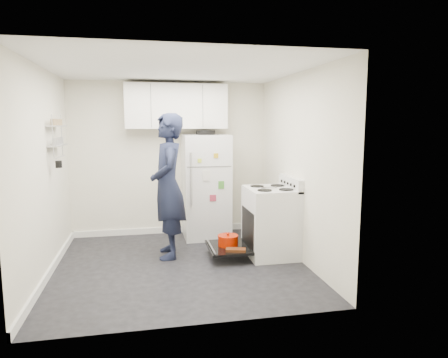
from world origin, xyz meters
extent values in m
cube|color=black|center=(0.00, 0.00, 0.00)|extent=(3.20, 3.20, 0.01)
cube|color=white|center=(0.00, 0.00, 2.50)|extent=(3.20, 3.20, 0.01)
cube|color=beige|center=(0.00, 1.60, 1.25)|extent=(3.20, 0.01, 2.50)
cube|color=beige|center=(0.00, -1.60, 1.25)|extent=(3.20, 0.01, 2.50)
cube|color=beige|center=(-1.60, 0.00, 1.25)|extent=(0.01, 3.20, 2.50)
cube|color=beige|center=(1.60, 0.00, 1.25)|extent=(0.01, 3.20, 2.50)
cube|color=white|center=(-1.59, 0.00, 0.05)|extent=(0.03, 3.20, 0.10)
cube|color=white|center=(0.00, 1.59, 0.05)|extent=(3.20, 0.03, 0.10)
cube|color=silver|center=(1.28, 0.15, 0.46)|extent=(0.65, 0.76, 0.92)
cube|color=black|center=(1.21, 0.15, 0.40)|extent=(0.53, 0.60, 0.52)
cube|color=orange|center=(1.48, 0.15, 0.40)|extent=(0.02, 0.56, 0.46)
cylinder|color=black|center=(1.26, 0.15, 0.22)|extent=(0.34, 0.34, 0.02)
cube|color=silver|center=(1.56, 0.15, 1.01)|extent=(0.08, 0.76, 0.18)
cube|color=silver|center=(1.28, 0.15, 0.94)|extent=(0.65, 0.76, 0.03)
cube|color=#B2B2B7|center=(1.23, 0.10, 0.97)|extent=(0.22, 0.03, 0.01)
cube|color=black|center=(0.68, 0.15, 0.14)|extent=(0.55, 0.70, 0.03)
cylinder|color=#B2B2B7|center=(0.43, 0.15, 0.18)|extent=(0.02, 0.66, 0.02)
cylinder|color=#AD1800|center=(0.67, 0.18, 0.23)|extent=(0.28, 0.28, 0.13)
cylinder|color=#AD1800|center=(0.67, 0.18, 0.30)|extent=(0.29, 0.29, 0.02)
sphere|color=#AD1800|center=(0.67, 0.18, 0.33)|extent=(0.04, 0.04, 0.04)
cube|color=maroon|center=(0.73, -0.08, 0.18)|extent=(0.29, 0.20, 0.04)
cube|color=maroon|center=(0.73, 0.40, 0.18)|extent=(0.29, 0.19, 0.04)
cube|color=silver|center=(0.54, 1.25, 0.83)|extent=(0.72, 0.70, 1.66)
cube|color=#4C4C4C|center=(0.54, 0.90, 1.18)|extent=(0.68, 0.01, 0.01)
cube|color=#B2B2B7|center=(0.26, 0.88, 1.30)|extent=(0.03, 0.03, 0.20)
cube|color=#B2B2B7|center=(0.26, 0.88, 0.88)|extent=(0.03, 0.03, 0.55)
cylinder|color=black|center=(0.54, 1.25, 1.69)|extent=(0.30, 0.30, 0.07)
cube|color=#40872D|center=(0.72, 0.89, 0.90)|extent=(0.09, 0.01, 0.12)
cube|color=#BCD131|center=(0.39, 0.89, 1.28)|extent=(0.06, 0.01, 0.06)
cube|color=gold|center=(0.64, 0.89, 1.35)|extent=(0.07, 0.01, 0.07)
cube|color=silver|center=(0.49, 0.89, 1.05)|extent=(0.12, 0.01, 0.16)
cube|color=#A02D43|center=(0.59, 0.89, 0.70)|extent=(0.10, 0.01, 0.10)
cube|color=silver|center=(0.10, 1.43, 2.10)|extent=(1.60, 0.33, 0.70)
cube|color=#B2B2B7|center=(-1.52, 0.50, 1.80)|extent=(0.14, 0.60, 0.02)
cube|color=#B2B2B7|center=(-1.52, 0.50, 1.55)|extent=(0.14, 0.60, 0.02)
cylinder|color=black|center=(-1.49, 0.32, 1.32)|extent=(0.08, 0.08, 0.09)
imported|color=#161B31|center=(-0.12, 0.40, 0.99)|extent=(0.47, 0.72, 1.97)
camera|label=1|loc=(-0.44, -5.02, 1.83)|focal=32.00mm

